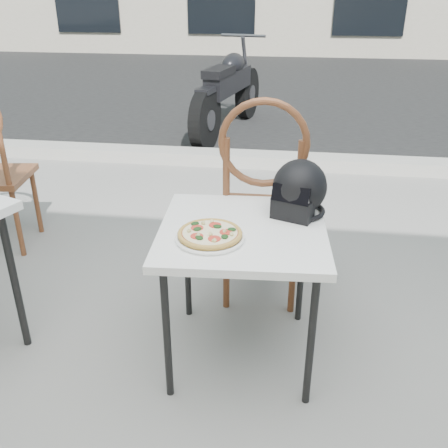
# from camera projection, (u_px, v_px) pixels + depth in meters

# --- Properties ---
(ground) EXTENTS (80.00, 80.00, 0.00)m
(ground) POSITION_uv_depth(u_px,v_px,m) (242.00, 392.00, 2.17)
(ground) COLOR gray
(ground) RESTS_ON ground
(street_asphalt) EXTENTS (30.00, 8.00, 0.00)m
(street_asphalt) POSITION_uv_depth(u_px,v_px,m) (287.00, 88.00, 8.41)
(street_asphalt) COLOR black
(street_asphalt) RESTS_ON ground
(curb) EXTENTS (30.00, 0.25, 0.12)m
(curb) POSITION_uv_depth(u_px,v_px,m) (275.00, 160.00, 4.82)
(curb) COLOR #A2A098
(curb) RESTS_ON ground
(cafe_table_main) EXTENTS (0.75, 0.75, 0.67)m
(cafe_table_main) POSITION_uv_depth(u_px,v_px,m) (242.00, 240.00, 2.14)
(cafe_table_main) COLOR white
(cafe_table_main) RESTS_ON ground
(plate) EXTENTS (0.31, 0.31, 0.02)m
(plate) POSITION_uv_depth(u_px,v_px,m) (210.00, 238.00, 2.01)
(plate) COLOR white
(plate) RESTS_ON cafe_table_main
(pizza) EXTENTS (0.28, 0.28, 0.03)m
(pizza) POSITION_uv_depth(u_px,v_px,m) (210.00, 233.00, 2.01)
(pizza) COLOR gold
(pizza) RESTS_ON plate
(helmet) EXTENTS (0.31, 0.32, 0.25)m
(helmet) POSITION_uv_depth(u_px,v_px,m) (299.00, 191.00, 2.20)
(helmet) COLOR black
(helmet) RESTS_ON cafe_table_main
(cafe_chair_main) EXTENTS (0.45, 0.45, 1.15)m
(cafe_chair_main) POSITION_uv_depth(u_px,v_px,m) (263.00, 194.00, 2.54)
(cafe_chair_main) COLOR brown
(cafe_chair_main) RESTS_ON ground
(motorcycle) EXTENTS (0.66, 2.10, 1.06)m
(motorcycle) POSITION_uv_depth(u_px,v_px,m) (229.00, 92.00, 5.77)
(motorcycle) COLOR black
(motorcycle) RESTS_ON street_asphalt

